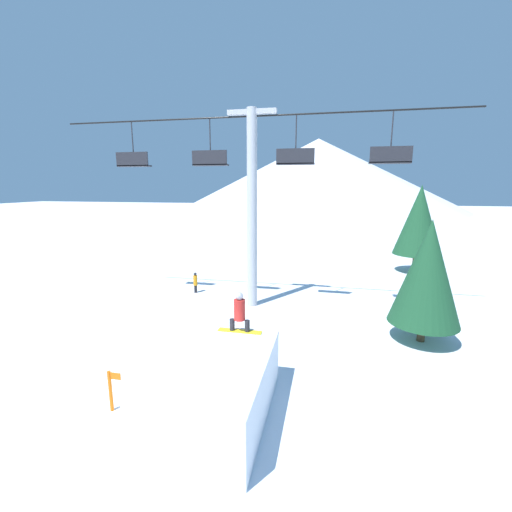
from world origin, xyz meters
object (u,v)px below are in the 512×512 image
(snowboarder, at_px, (240,312))
(trail_marker, at_px, (111,389))
(snow_ramp, at_px, (216,388))
(distant_skier, at_px, (195,282))
(pine_tree_near, at_px, (427,272))

(snowboarder, distance_m, trail_marker, 4.23)
(snow_ramp, height_order, trail_marker, snow_ramp)
(snowboarder, relative_size, distant_skier, 1.16)
(trail_marker, bearing_deg, distant_skier, 99.65)
(snow_ramp, height_order, pine_tree_near, pine_tree_near)
(snowboarder, height_order, pine_tree_near, pine_tree_near)
(trail_marker, relative_size, distant_skier, 0.99)
(snowboarder, bearing_deg, snow_ramp, -95.23)
(trail_marker, bearing_deg, snow_ramp, 8.06)
(trail_marker, bearing_deg, pine_tree_near, 34.44)
(snowboarder, xyz_separation_m, trail_marker, (-3.12, -2.33, -1.66))
(pine_tree_near, xyz_separation_m, trail_marker, (-9.64, -6.61, -2.24))
(snow_ramp, bearing_deg, trail_marker, -171.94)
(snowboarder, bearing_deg, trail_marker, -143.19)
(distant_skier, bearing_deg, trail_marker, -80.35)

